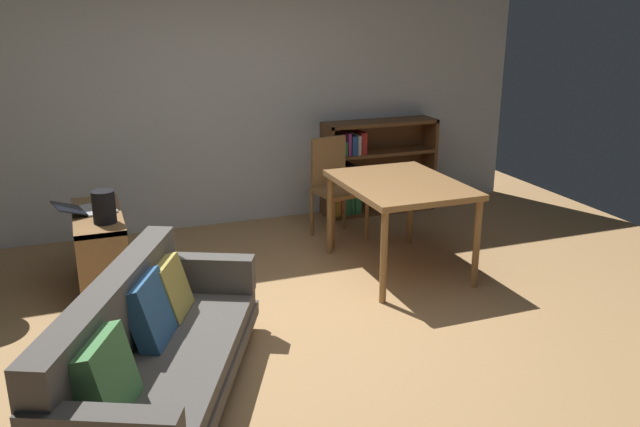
% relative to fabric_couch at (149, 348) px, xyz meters
% --- Properties ---
extents(ground_plane, '(8.16, 8.16, 0.00)m').
position_rel_fabric_couch_xyz_m(ground_plane, '(1.12, 0.43, -0.35)').
color(ground_plane, tan).
extents(back_wall_panel, '(6.80, 0.10, 2.70)m').
position_rel_fabric_couch_xyz_m(back_wall_panel, '(1.12, 3.13, 1.00)').
color(back_wall_panel, silver).
rests_on(back_wall_panel, ground_plane).
extents(fabric_couch, '(1.52, 2.11, 0.77)m').
position_rel_fabric_couch_xyz_m(fabric_couch, '(0.00, 0.00, 0.00)').
color(fabric_couch, olive).
rests_on(fabric_couch, ground_plane).
extents(media_console, '(0.38, 1.04, 0.64)m').
position_rel_fabric_couch_xyz_m(media_console, '(-0.17, 1.83, -0.04)').
color(media_console, olive).
rests_on(media_console, ground_plane).
extents(open_laptop, '(0.51, 0.41, 0.09)m').
position_rel_fabric_couch_xyz_m(open_laptop, '(-0.23, 1.90, 0.31)').
color(open_laptop, silver).
rests_on(open_laptop, media_console).
extents(desk_speaker, '(0.17, 0.17, 0.25)m').
position_rel_fabric_couch_xyz_m(desk_speaker, '(-0.12, 1.55, 0.41)').
color(desk_speaker, black).
rests_on(desk_speaker, media_console).
extents(dining_table, '(0.94, 1.23, 0.80)m').
position_rel_fabric_couch_xyz_m(dining_table, '(2.28, 1.30, 0.37)').
color(dining_table, olive).
rests_on(dining_table, ground_plane).
extents(dining_chair_near, '(0.50, 0.51, 0.99)m').
position_rel_fabric_couch_xyz_m(dining_chair_near, '(2.09, 2.31, 0.20)').
color(dining_chair_near, olive).
rests_on(dining_chair_near, ground_plane).
extents(bookshelf, '(1.27, 0.34, 1.02)m').
position_rel_fabric_couch_xyz_m(bookshelf, '(2.75, 2.94, 0.15)').
color(bookshelf, brown).
rests_on(bookshelf, ground_plane).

